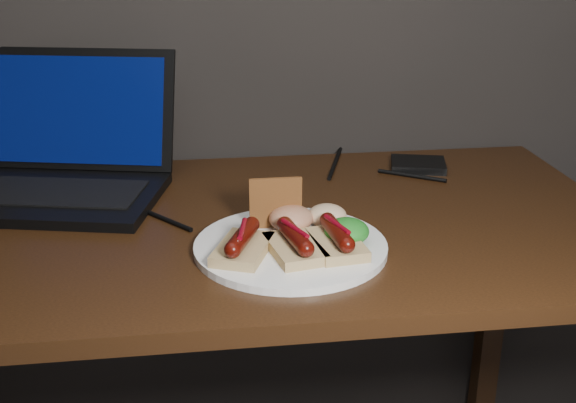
% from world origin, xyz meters
% --- Properties ---
extents(desk, '(1.40, 0.70, 0.75)m').
position_xyz_m(desk, '(0.00, 1.38, 0.66)').
color(desk, '#381F0E').
rests_on(desk, ground).
extents(laptop, '(0.45, 0.42, 0.25)m').
position_xyz_m(laptop, '(-0.29, 1.57, 0.80)').
color(laptop, black).
rests_on(laptop, desk).
extents(hard_drive, '(0.13, 0.11, 0.02)m').
position_xyz_m(hard_drive, '(0.42, 1.61, 0.76)').
color(hard_drive, black).
rests_on(hard_drive, desk).
extents(desk_cables, '(0.96, 0.43, 0.01)m').
position_xyz_m(desk_cables, '(0.00, 1.53, 0.75)').
color(desk_cables, black).
rests_on(desk_cables, desk).
extents(plate, '(0.30, 0.30, 0.01)m').
position_xyz_m(plate, '(0.10, 1.25, 0.76)').
color(plate, white).
rests_on(plate, desk).
extents(bread_sausage_left, '(0.11, 0.13, 0.04)m').
position_xyz_m(bread_sausage_left, '(0.03, 1.22, 0.78)').
color(bread_sausage_left, '#CFB87A').
rests_on(bread_sausage_left, plate).
extents(bread_sausage_center, '(0.09, 0.13, 0.04)m').
position_xyz_m(bread_sausage_center, '(0.10, 1.21, 0.78)').
color(bread_sausage_center, '#CFB87A').
rests_on(bread_sausage_center, plate).
extents(bread_sausage_right, '(0.08, 0.12, 0.04)m').
position_xyz_m(bread_sausage_right, '(0.17, 1.22, 0.78)').
color(bread_sausage_right, '#CFB87A').
rests_on(bread_sausage_right, plate).
extents(crispbread, '(0.08, 0.01, 0.08)m').
position_xyz_m(crispbread, '(0.09, 1.32, 0.80)').
color(crispbread, '#995B2A').
rests_on(crispbread, plate).
extents(salad_greens, '(0.07, 0.07, 0.04)m').
position_xyz_m(salad_greens, '(0.19, 1.24, 0.78)').
color(salad_greens, '#165C12').
rests_on(salad_greens, plate).
extents(salsa_mound, '(0.07, 0.07, 0.04)m').
position_xyz_m(salsa_mound, '(0.11, 1.30, 0.78)').
color(salsa_mound, '#A12010').
rests_on(salsa_mound, plate).
extents(coleslaw_mound, '(0.06, 0.06, 0.04)m').
position_xyz_m(coleslaw_mound, '(0.17, 1.31, 0.78)').
color(coleslaw_mound, silver).
rests_on(coleslaw_mound, plate).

